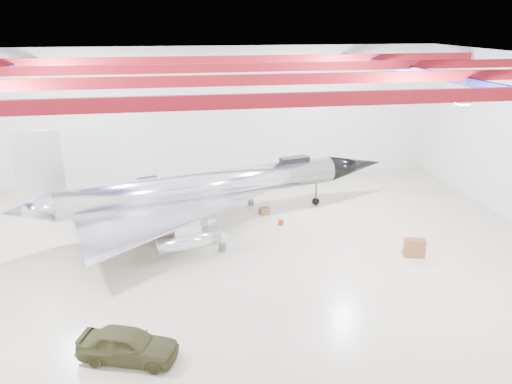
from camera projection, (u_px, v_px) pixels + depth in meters
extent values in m
plane|color=beige|center=(222.00, 259.00, 28.62)|extent=(40.00, 40.00, 0.00)
plane|color=silver|center=(200.00, 116.00, 40.74)|extent=(40.00, 0.00, 40.00)
plane|color=#0A0F38|center=(217.00, 61.00, 24.99)|extent=(40.00, 40.00, 0.00)
cube|color=maroon|center=(245.00, 101.00, 16.83)|extent=(39.50, 0.25, 0.50)
cube|color=maroon|center=(224.00, 81.00, 22.40)|extent=(39.50, 0.25, 0.50)
cube|color=maroon|center=(212.00, 68.00, 27.98)|extent=(39.50, 0.25, 0.50)
cube|color=maroon|center=(203.00, 60.00, 33.55)|extent=(39.50, 0.25, 0.50)
cube|color=#0C144D|center=(435.00, 75.00, 27.29)|extent=(0.25, 29.50, 0.40)
cube|color=silver|center=(463.00, 100.00, 21.51)|extent=(0.55, 0.55, 0.25)
cube|color=silver|center=(37.00, 78.00, 29.33)|extent=(0.55, 0.55, 0.25)
cube|color=silver|center=(360.00, 72.00, 32.66)|extent=(0.55, 0.55, 0.25)
cylinder|color=silver|center=(206.00, 186.00, 32.77)|extent=(18.67, 6.37, 1.88)
cone|color=black|center=(355.00, 165.00, 37.30)|extent=(5.01, 2.96, 1.88)
cone|color=silver|center=(27.00, 210.00, 28.59)|extent=(3.19, 2.50, 1.88)
cube|color=silver|center=(39.00, 168.00, 28.15)|extent=(2.58, 0.75, 4.22)
cube|color=black|center=(294.00, 160.00, 34.98)|extent=(2.19, 1.23, 0.47)
cylinder|color=silver|center=(189.00, 242.00, 27.66)|extent=(3.66, 1.68, 0.84)
cylinder|color=silver|center=(177.00, 227.00, 29.69)|extent=(3.66, 1.68, 0.84)
cylinder|color=silver|center=(155.00, 197.00, 34.53)|extent=(3.66, 1.68, 0.84)
cylinder|color=silver|center=(147.00, 187.00, 36.55)|extent=(3.66, 1.68, 0.84)
cylinder|color=#59595B|center=(316.00, 194.00, 36.62)|extent=(0.17, 0.17, 1.69)
cylinder|color=black|center=(316.00, 201.00, 36.81)|extent=(0.56, 0.33, 0.53)
cylinder|color=#59595B|center=(160.00, 234.00, 29.88)|extent=(0.17, 0.17, 1.69)
cylinder|color=black|center=(161.00, 242.00, 30.07)|extent=(0.56, 0.33, 0.53)
cylinder|color=#59595B|center=(143.00, 208.00, 33.92)|extent=(0.17, 0.17, 1.69)
cylinder|color=black|center=(144.00, 216.00, 34.11)|extent=(0.56, 0.33, 0.53)
imported|color=#37391C|center=(128.00, 345.00, 19.97)|extent=(4.36, 2.87, 1.38)
cube|color=brown|center=(414.00, 248.00, 28.72)|extent=(1.27, 0.85, 1.07)
cylinder|color=#59595B|center=(222.00, 248.00, 29.53)|extent=(0.58, 0.58, 0.40)
cube|color=olive|center=(264.00, 211.00, 35.07)|extent=(0.75, 0.64, 0.47)
cube|color=#59595B|center=(90.00, 226.00, 32.75)|extent=(0.42, 0.37, 0.25)
cylinder|color=#A42910|center=(281.00, 222.00, 33.28)|extent=(0.46, 0.46, 0.33)
cube|color=olive|center=(169.00, 234.00, 31.40)|extent=(0.76, 0.69, 0.43)
cylinder|color=#59595B|center=(251.00, 202.00, 36.77)|extent=(0.49, 0.49, 0.39)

